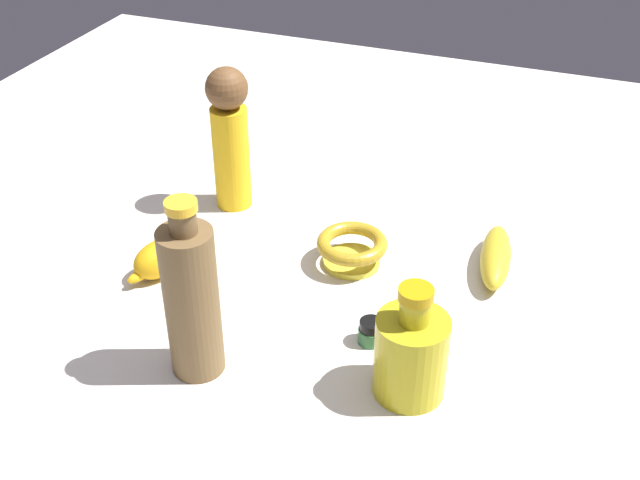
{
  "coord_description": "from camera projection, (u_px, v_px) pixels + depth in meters",
  "views": [
    {
      "loc": [
        0.36,
        -0.93,
        0.75
      ],
      "look_at": [
        0.0,
        0.0,
        0.08
      ],
      "focal_mm": 44.61,
      "sensor_mm": 36.0,
      "label": 1
    }
  ],
  "objects": [
    {
      "name": "nail_polish_jar",
      "position": [
        371.0,
        332.0,
        1.12
      ],
      "size": [
        0.04,
        0.04,
        0.04
      ],
      "color": "#306B3B",
      "rests_on": "ground"
    },
    {
      "name": "bottle_tall",
      "position": [
        192.0,
        299.0,
        1.02
      ],
      "size": [
        0.07,
        0.07,
        0.26
      ],
      "color": "brown",
      "rests_on": "ground"
    },
    {
      "name": "banana",
      "position": [
        496.0,
        257.0,
        1.26
      ],
      "size": [
        0.07,
        0.17,
        0.05
      ],
      "primitive_type": "ellipsoid",
      "rotation": [
        0.0,
        0.0,
        4.84
      ],
      "color": "gold",
      "rests_on": "ground"
    },
    {
      "name": "cat_figurine",
      "position": [
        164.0,
        252.0,
        1.25
      ],
      "size": [
        0.09,
        0.12,
        0.09
      ],
      "color": "gold",
      "rests_on": "ground"
    },
    {
      "name": "bowl",
      "position": [
        352.0,
        248.0,
        1.27
      ],
      "size": [
        0.11,
        0.11,
        0.05
      ],
      "color": "yellow",
      "rests_on": "ground"
    },
    {
      "name": "ground",
      "position": [
        320.0,
        280.0,
        1.25
      ],
      "size": [
        2.0,
        2.0,
        0.0
      ],
      "primitive_type": "plane",
      "color": "silver"
    },
    {
      "name": "bottle_short",
      "position": [
        411.0,
        353.0,
        1.01
      ],
      "size": [
        0.1,
        0.1,
        0.17
      ],
      "color": "gold",
      "rests_on": "ground"
    },
    {
      "name": "person_figure_adult",
      "position": [
        230.0,
        135.0,
        1.36
      ],
      "size": [
        0.07,
        0.07,
        0.26
      ],
      "color": "yellow",
      "rests_on": "ground"
    }
  ]
}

